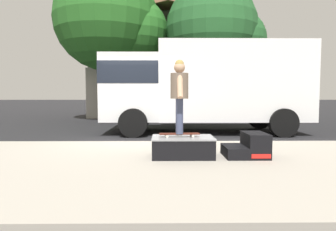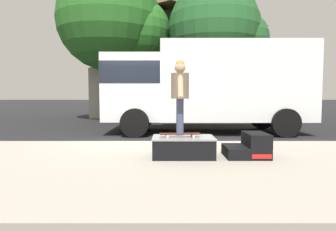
% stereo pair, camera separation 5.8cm
% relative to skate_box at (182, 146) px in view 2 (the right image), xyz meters
% --- Properties ---
extents(ground_plane, '(140.00, 140.00, 0.00)m').
position_rel_skate_box_xyz_m(ground_plane, '(-1.41, 2.48, -0.33)').
color(ground_plane, black).
extents(sidewalk_slab, '(50.00, 5.00, 0.12)m').
position_rel_skate_box_xyz_m(sidewalk_slab, '(-1.41, -0.52, -0.27)').
color(sidewalk_slab, '#A8A093').
rests_on(sidewalk_slab, ground).
extents(skate_box, '(1.19, 0.78, 0.39)m').
position_rel_skate_box_xyz_m(skate_box, '(0.00, 0.00, 0.00)').
color(skate_box, black).
rests_on(skate_box, sidewalk_slab).
extents(kicker_ramp, '(0.81, 0.76, 0.47)m').
position_rel_skate_box_xyz_m(kicker_ramp, '(1.28, -0.00, -0.02)').
color(kicker_ramp, black).
rests_on(kicker_ramp, sidewalk_slab).
extents(skateboard, '(0.79, 0.26, 0.07)m').
position_rel_skate_box_xyz_m(skateboard, '(-0.07, -0.01, 0.24)').
color(skateboard, '#4C1E14').
rests_on(skateboard, skate_box).
extents(skater_kid, '(0.34, 0.72, 1.41)m').
position_rel_skate_box_xyz_m(skater_kid, '(-0.07, -0.01, 1.08)').
color(skater_kid, '#3F4766').
rests_on(skater_kid, skateboard).
extents(box_truck, '(6.91, 2.63, 3.05)m').
position_rel_skate_box_xyz_m(box_truck, '(0.99, 4.68, 1.37)').
color(box_truck, white).
rests_on(box_truck, ground).
extents(street_tree_main, '(5.78, 5.26, 7.80)m').
position_rel_skate_box_xyz_m(street_tree_main, '(-2.99, 9.81, 4.68)').
color(street_tree_main, brown).
rests_on(street_tree_main, ground).
extents(street_tree_neighbour, '(4.90, 4.45, 6.75)m').
position_rel_skate_box_xyz_m(street_tree_neighbour, '(2.21, 9.07, 4.05)').
color(street_tree_neighbour, brown).
rests_on(street_tree_neighbour, ground).
extents(house_behind, '(9.54, 8.23, 8.40)m').
position_rel_skate_box_xyz_m(house_behind, '(-0.16, 14.90, 3.91)').
color(house_behind, beige).
rests_on(house_behind, ground).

